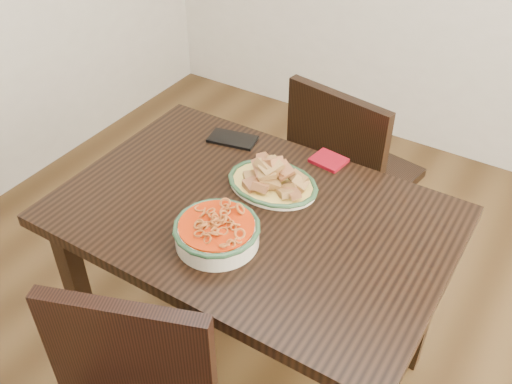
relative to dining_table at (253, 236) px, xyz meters
The scene contains 7 objects.
floor 0.66m from the dining_table, 13.63° to the left, with size 3.50×3.50×0.00m, color #3D2813.
dining_table is the anchor object (origin of this frame).
chair_far 0.67m from the dining_table, 87.40° to the left, with size 0.48×0.48×0.89m.
fish_plate 0.20m from the dining_table, 94.40° to the left, with size 0.29×0.23×0.11m.
noodle_bowl 0.22m from the dining_table, 94.29° to the right, with size 0.25×0.25×0.08m.
smartphone 0.41m from the dining_table, 132.59° to the left, with size 0.17×0.09×0.01m, color black.
napkin 0.37m from the dining_table, 77.11° to the left, with size 0.11×0.09×0.01m, color maroon.
Camera 1 is at (0.59, -1.12, 1.86)m, focal length 40.00 mm.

